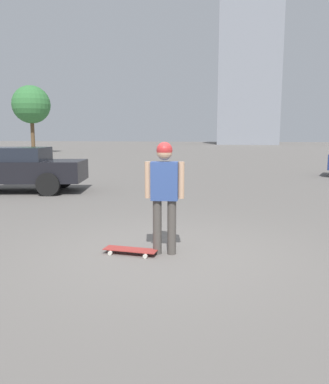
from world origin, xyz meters
name	(u,v)px	position (x,y,z in m)	size (l,w,h in m)	color
ground_plane	(164,254)	(0.00, 0.00, 0.00)	(220.00, 220.00, 0.00)	slate
person	(164,187)	(0.00, 0.00, 1.02)	(0.58, 0.26, 1.68)	#4C4742
skateboard	(131,250)	(0.49, 0.14, 0.06)	(0.83, 0.33, 0.08)	#A5332D
car_parked_near	(10,168)	(6.20, -5.10, 0.76)	(4.95, 2.85, 1.41)	black
building_block_distant	(250,70)	(-0.49, -78.30, 15.53)	(12.13, 14.55, 31.07)	gray
tree_distant	(31,105)	(21.17, -30.22, 4.96)	(3.89, 3.89, 6.93)	brown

